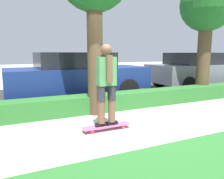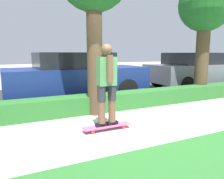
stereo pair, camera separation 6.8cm
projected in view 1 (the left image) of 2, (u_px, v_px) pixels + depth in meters
The scene contains 8 objects.
ground_plane at pixel (134, 127), 4.72m from camera, with size 60.00×60.00×0.00m, color #BCB7AD.
street_asphalt at pixel (79, 94), 8.47m from camera, with size 18.14×5.00×0.01m.
hedge_row at pixel (105, 102), 6.11m from camera, with size 18.14×0.60×0.47m.
skateboard at pixel (107, 126), 4.56m from camera, with size 1.02×0.24×0.10m.
skater_person at pixel (106, 83), 4.41m from camera, with size 0.50×0.43×1.67m.
tree_far at pixel (207, 9), 7.49m from camera, with size 1.83×1.83×4.15m.
parked_car_middle at pixel (78, 75), 7.52m from camera, with size 4.81×2.05×1.61m.
parked_car_rear at pixel (197, 70), 9.93m from camera, with size 4.49×2.04×1.61m.
Camera 1 is at (-2.32, -3.90, 1.59)m, focal length 35.00 mm.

